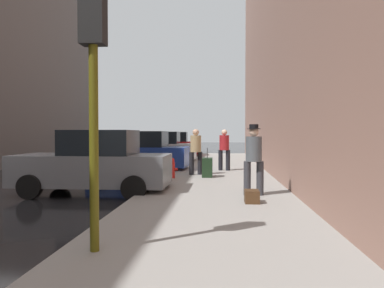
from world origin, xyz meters
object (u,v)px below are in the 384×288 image
at_px(parked_gray_coupe, 95,164).
at_px(parked_silver_sedan, 159,148).
at_px(parked_blue_sedan, 140,153).
at_px(fire_hydrant, 172,168).
at_px(pedestrian_with_beanie, 254,156).
at_px(pedestrian_in_tan_coat, 196,149).
at_px(rolling_suitcase, 207,167).
at_px(parked_red_hatchback, 172,145).
at_px(pedestrian_in_red_jacket, 224,148).
at_px(duffel_bag, 252,196).
at_px(traffic_light, 93,52).

bearing_deg(parked_gray_coupe, parked_silver_sedan, 90.00).
distance_m(parked_blue_sedan, fire_hydrant, 3.70).
relative_size(parked_gray_coupe, pedestrian_with_beanie, 2.36).
relative_size(parked_blue_sedan, fire_hydrant, 6.06).
bearing_deg(pedestrian_with_beanie, pedestrian_in_tan_coat, 111.26).
bearing_deg(parked_silver_sedan, rolling_suitcase, -68.93).
distance_m(parked_red_hatchback, fire_hydrant, 13.64).
bearing_deg(parked_silver_sedan, pedestrian_in_red_jacket, -56.17).
distance_m(parked_red_hatchback, rolling_suitcase, 13.49).
bearing_deg(duffel_bag, parked_blue_sedan, 118.71).
distance_m(parked_silver_sedan, fire_hydrant, 8.43).
bearing_deg(parked_silver_sedan, traffic_light, -83.51).
distance_m(parked_gray_coupe, parked_red_hatchback, 16.21).
bearing_deg(fire_hydrant, pedestrian_in_red_jacket, 56.63).
relative_size(fire_hydrant, pedestrian_with_beanie, 0.40).
relative_size(fire_hydrant, rolling_suitcase, 0.68).
height_order(parked_blue_sedan, duffel_bag, parked_blue_sedan).
bearing_deg(parked_red_hatchback, pedestrian_with_beanie, -75.68).
distance_m(parked_silver_sedan, duffel_bag, 13.37).
distance_m(parked_gray_coupe, pedestrian_with_beanie, 4.40).
distance_m(pedestrian_with_beanie, duffel_bag, 1.33).
bearing_deg(parked_silver_sedan, parked_red_hatchback, 90.00).
xyz_separation_m(parked_red_hatchback, pedestrian_in_red_jacket, (3.64, -10.73, 0.26)).
distance_m(fire_hydrant, rolling_suitcase, 1.28).
xyz_separation_m(parked_blue_sedan, parked_silver_sedan, (0.00, 5.01, 0.00)).
distance_m(parked_blue_sedan, parked_silver_sedan, 5.01).
distance_m(parked_blue_sedan, pedestrian_in_red_jacket, 3.67).
relative_size(pedestrian_in_tan_coat, pedestrian_with_beanie, 0.96).
bearing_deg(rolling_suitcase, fire_hydrant, -163.01).
distance_m(parked_blue_sedan, pedestrian_in_tan_coat, 3.33).
distance_m(traffic_light, pedestrian_with_beanie, 5.50).
relative_size(fire_hydrant, pedestrian_in_red_jacket, 0.41).
height_order(pedestrian_in_red_jacket, duffel_bag, pedestrian_in_red_jacket).
xyz_separation_m(parked_gray_coupe, duffel_bag, (4.20, -1.76, -0.56)).
height_order(parked_red_hatchback, pedestrian_with_beanie, pedestrian_with_beanie).
height_order(parked_silver_sedan, pedestrian_with_beanie, pedestrian_with_beanie).
xyz_separation_m(fire_hydrant, traffic_light, (0.05, -8.07, 2.26)).
relative_size(pedestrian_in_tan_coat, rolling_suitcase, 1.64).
bearing_deg(parked_red_hatchback, parked_silver_sedan, -90.00).
xyz_separation_m(fire_hydrant, pedestrian_with_beanie, (2.52, -3.43, 0.64)).
bearing_deg(parked_gray_coupe, fire_hydrant, 56.19).
relative_size(parked_blue_sedan, traffic_light, 1.19).
distance_m(parked_blue_sedan, traffic_light, 11.59).
bearing_deg(pedestrian_in_red_jacket, parked_gray_coupe, -123.59).
relative_size(parked_red_hatchback, duffel_bag, 9.66).
relative_size(parked_silver_sedan, pedestrian_with_beanie, 2.38).
distance_m(parked_red_hatchback, pedestrian_with_beanie, 17.49).
distance_m(parked_gray_coupe, pedestrian_in_tan_coat, 4.58).
xyz_separation_m(parked_silver_sedan, rolling_suitcase, (3.02, -7.85, -0.36)).
relative_size(parked_blue_sedan, rolling_suitcase, 4.10).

